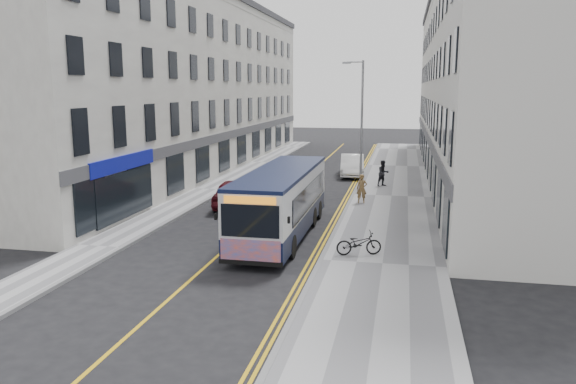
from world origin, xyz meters
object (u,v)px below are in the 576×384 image
at_px(car_maroon, 235,193).
at_px(pedestrian_far, 383,173).
at_px(car_white, 352,165).
at_px(bicycle, 359,243).
at_px(streetlamp, 360,120).
at_px(city_bus, 282,200).
at_px(pedestrian_near, 362,189).

bearing_deg(car_maroon, pedestrian_far, -140.60).
xyz_separation_m(pedestrian_far, car_white, (-2.42, 4.55, -0.17)).
bearing_deg(bicycle, pedestrian_far, -18.19).
bearing_deg(car_white, streetlamp, -86.04).
relative_size(city_bus, car_white, 2.13).
relative_size(city_bus, car_maroon, 2.21).
height_order(pedestrian_near, car_white, pedestrian_near).
distance_m(bicycle, pedestrian_far, 15.62).
relative_size(bicycle, pedestrian_far, 1.04).
xyz_separation_m(city_bus, car_maroon, (-3.80, 5.53, -0.82)).
bearing_deg(city_bus, pedestrian_near, 68.83).
height_order(car_white, car_maroon, car_white).
relative_size(city_bus, bicycle, 5.85).
bearing_deg(bicycle, car_maroon, 25.41).
distance_m(city_bus, car_white, 17.79).
bearing_deg(car_maroon, pedestrian_near, -169.77).
relative_size(city_bus, pedestrian_near, 6.37).
bearing_deg(streetlamp, pedestrian_near, -83.55).
xyz_separation_m(streetlamp, city_bus, (-2.37, -11.90, -2.78)).
xyz_separation_m(city_bus, bicycle, (3.52, -2.45, -1.03)).
distance_m(pedestrian_far, car_white, 5.16).
relative_size(streetlamp, car_maroon, 1.75).
bearing_deg(city_bus, pedestrian_far, 73.82).
bearing_deg(pedestrian_far, car_white, 83.35).
xyz_separation_m(pedestrian_near, car_white, (-1.47, 10.28, -0.13)).
bearing_deg(bicycle, car_white, -11.11).
distance_m(bicycle, pedestrian_near, 9.91).
bearing_deg(car_white, pedestrian_near, -87.35).
relative_size(streetlamp, pedestrian_far, 4.82).
xyz_separation_m(pedestrian_near, car_maroon, (-6.67, -1.90, -0.13)).
xyz_separation_m(pedestrian_near, pedestrian_far, (0.94, 5.73, 0.04)).
height_order(pedestrian_near, pedestrian_far, pedestrian_far).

